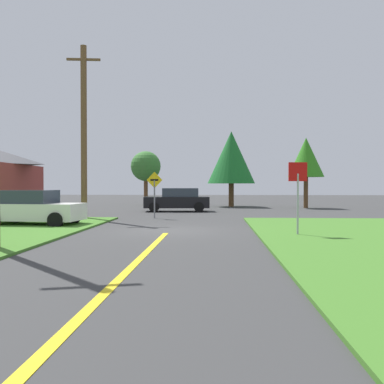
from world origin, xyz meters
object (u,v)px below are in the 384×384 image
at_px(car_approaching_junction, 178,200).
at_px(oak_tree_left, 146,167).
at_px(parked_car_near_building, 33,208).
at_px(pine_tree_center, 306,158).
at_px(direction_sign, 154,189).
at_px(oak_tree_right, 231,158).
at_px(utility_pole_mid, 84,131).
at_px(stop_sign, 298,185).

height_order(car_approaching_junction, oak_tree_left, oak_tree_left).
relative_size(parked_car_near_building, pine_tree_center, 0.79).
height_order(parked_car_near_building, direction_sign, direction_sign).
bearing_deg(oak_tree_right, parked_car_near_building, -118.77).
xyz_separation_m(direction_sign, oak_tree_left, (-2.87, 14.89, 1.87)).
relative_size(utility_pole_mid, oak_tree_left, 1.93).
bearing_deg(direction_sign, car_approaching_junction, 83.22).
relative_size(parked_car_near_building, oak_tree_left, 0.91).
height_order(stop_sign, direction_sign, stop_sign).
bearing_deg(stop_sign, direction_sign, -59.23).
xyz_separation_m(utility_pole_mid, oak_tree_left, (0.87, 15.63, -1.31)).
height_order(utility_pole_mid, direction_sign, utility_pole_mid).
height_order(car_approaching_junction, utility_pole_mid, utility_pole_mid).
xyz_separation_m(parked_car_near_building, utility_pole_mid, (1.21, 3.85, 3.98)).
bearing_deg(car_approaching_junction, stop_sign, 106.55).
distance_m(oak_tree_left, oak_tree_right, 7.84).
height_order(stop_sign, car_approaching_junction, stop_sign).
distance_m(parked_car_near_building, utility_pole_mid, 5.67).
height_order(car_approaching_junction, pine_tree_center, pine_tree_center).
distance_m(car_approaching_junction, oak_tree_left, 9.74).
relative_size(stop_sign, direction_sign, 1.04).
xyz_separation_m(parked_car_near_building, car_approaching_junction, (5.69, 10.83, -0.00)).
height_order(parked_car_near_building, car_approaching_junction, same).
bearing_deg(utility_pole_mid, car_approaching_junction, 57.30).
bearing_deg(parked_car_near_building, oak_tree_left, 89.09).
bearing_deg(oak_tree_right, utility_pole_mid, -121.58).
bearing_deg(pine_tree_center, car_approaching_junction, -153.63).
distance_m(stop_sign, direction_sign, 10.33).
bearing_deg(pine_tree_center, parked_car_near_building, -134.67).
xyz_separation_m(oak_tree_left, pine_tree_center, (13.44, -3.77, 0.52)).
xyz_separation_m(car_approaching_junction, pine_tree_center, (9.83, 4.87, 3.20)).
relative_size(oak_tree_left, pine_tree_center, 0.87).
distance_m(utility_pole_mid, oak_tree_left, 15.71).
xyz_separation_m(parked_car_near_building, pine_tree_center, (15.52, 15.70, 3.20)).
relative_size(car_approaching_junction, direction_sign, 1.79).
height_order(stop_sign, pine_tree_center, pine_tree_center).
bearing_deg(pine_tree_center, utility_pole_mid, -140.36).
bearing_deg(stop_sign, parked_car_near_building, -24.67).
distance_m(utility_pole_mid, pine_tree_center, 18.60).
height_order(stop_sign, oak_tree_right, oak_tree_right).
relative_size(car_approaching_junction, oak_tree_left, 0.95).
relative_size(stop_sign, pine_tree_center, 0.48).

